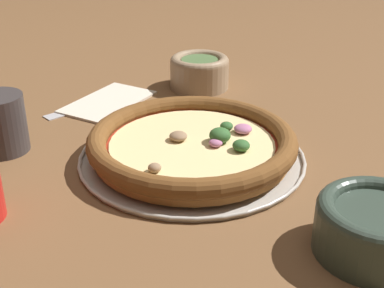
# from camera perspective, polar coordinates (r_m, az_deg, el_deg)

# --- Properties ---
(ground_plane) EXTENTS (3.00, 3.00, 0.00)m
(ground_plane) POSITION_cam_1_polar(r_m,az_deg,el_deg) (0.73, 0.00, -1.69)
(ground_plane) COLOR brown
(pizza_tray) EXTENTS (0.31, 0.31, 0.01)m
(pizza_tray) POSITION_cam_1_polar(r_m,az_deg,el_deg) (0.73, 0.00, -1.40)
(pizza_tray) COLOR #B7B2A8
(pizza_tray) RESTS_ON ground_plane
(pizza) EXTENTS (0.28, 0.28, 0.04)m
(pizza) POSITION_cam_1_polar(r_m,az_deg,el_deg) (0.72, 0.04, 0.09)
(pizza) COLOR #A86B33
(pizza) RESTS_ON pizza_tray
(bowl_near) EXTENTS (0.12, 0.12, 0.06)m
(bowl_near) POSITION_cam_1_polar(r_m,az_deg,el_deg) (0.57, 19.08, -8.27)
(bowl_near) COLOR #334238
(bowl_near) RESTS_ON ground_plane
(bowl_far) EXTENTS (0.11, 0.11, 0.06)m
(bowl_far) POSITION_cam_1_polar(r_m,az_deg,el_deg) (0.98, 0.80, 7.84)
(bowl_far) COLOR #9E8466
(bowl_far) RESTS_ON ground_plane
(drinking_cup) EXTENTS (0.07, 0.07, 0.08)m
(drinking_cup) POSITION_cam_1_polar(r_m,az_deg,el_deg) (0.79, -19.84, 2.06)
(drinking_cup) COLOR #383333
(drinking_cup) RESTS_ON ground_plane
(napkin) EXTENTS (0.17, 0.12, 0.01)m
(napkin) POSITION_cam_1_polar(r_m,az_deg,el_deg) (0.93, -8.94, 4.57)
(napkin) COLOR beige
(napkin) RESTS_ON ground_plane
(fork) EXTENTS (0.17, 0.10, 0.00)m
(fork) POSITION_cam_1_polar(r_m,az_deg,el_deg) (0.92, -10.98, 4.06)
(fork) COLOR #B7B7BC
(fork) RESTS_ON ground_plane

